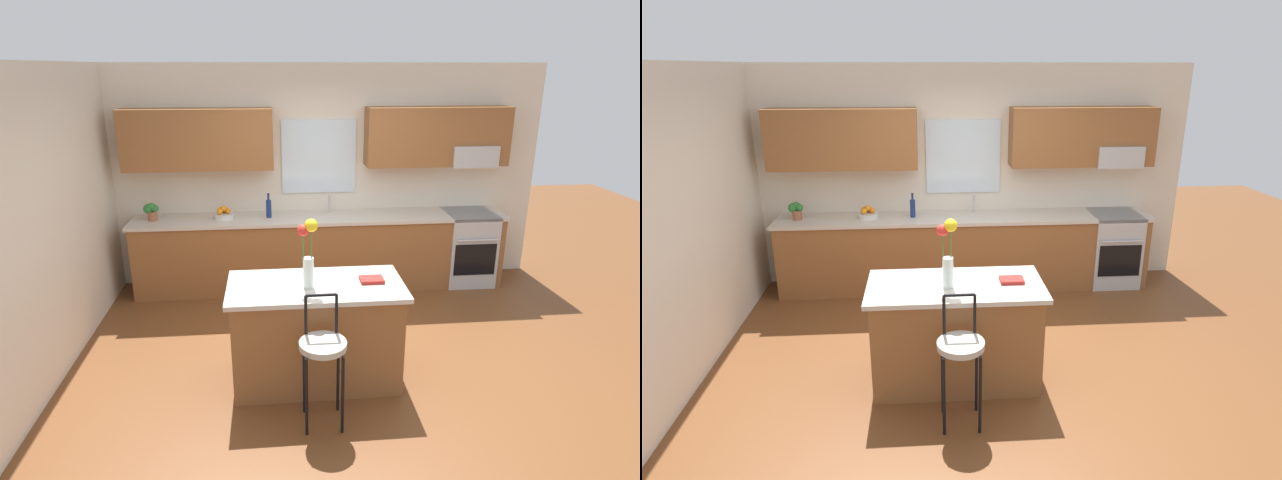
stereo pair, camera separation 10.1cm
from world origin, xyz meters
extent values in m
plane|color=brown|center=(0.00, 0.00, 0.00)|extent=(14.00, 14.00, 0.00)
cube|color=beige|center=(-2.56, 0.30, 1.35)|extent=(0.12, 4.60, 2.70)
cube|color=beige|center=(0.00, 2.06, 1.35)|extent=(5.60, 0.12, 2.70)
cube|color=brown|center=(-1.43, 1.83, 1.85)|extent=(1.74, 0.34, 0.70)
cube|color=brown|center=(1.43, 1.83, 1.85)|extent=(1.74, 0.34, 0.70)
cube|color=silver|center=(0.00, 1.99, 1.60)|extent=(0.92, 0.03, 0.90)
cube|color=#B7BABC|center=(1.87, 1.80, 1.62)|extent=(0.56, 0.36, 0.26)
cube|color=brown|center=(0.00, 1.70, 0.44)|extent=(4.50, 0.60, 0.88)
cube|color=beige|center=(0.00, 1.70, 0.90)|extent=(4.56, 0.64, 0.04)
cube|color=#B7BABC|center=(0.12, 1.70, 0.85)|extent=(0.54, 0.38, 0.11)
cylinder|color=#B7BABC|center=(0.12, 1.86, 1.03)|extent=(0.02, 0.02, 0.22)
cylinder|color=#B7BABC|center=(0.12, 1.80, 1.14)|extent=(0.02, 0.12, 0.02)
cube|color=#B7BABC|center=(1.87, 1.68, 0.46)|extent=(0.60, 0.60, 0.92)
cube|color=black|center=(1.87, 1.38, 0.40)|extent=(0.52, 0.02, 0.40)
cylinder|color=#B7BABC|center=(1.87, 1.35, 0.66)|extent=(0.50, 0.02, 0.02)
cube|color=brown|center=(-0.25, -0.36, 0.44)|extent=(1.41, 0.67, 0.88)
cube|color=beige|center=(-0.25, -0.36, 0.90)|extent=(1.49, 0.75, 0.04)
cylinder|color=black|center=(-0.38, -1.09, 0.33)|extent=(0.02, 0.02, 0.66)
cylinder|color=black|center=(-0.11, -1.09, 0.33)|extent=(0.02, 0.02, 0.66)
cylinder|color=black|center=(-0.38, -0.82, 0.33)|extent=(0.02, 0.02, 0.66)
cylinder|color=black|center=(-0.11, -0.82, 0.33)|extent=(0.02, 0.02, 0.66)
cylinder|color=#B2ADA3|center=(-0.25, -0.96, 0.69)|extent=(0.36, 0.36, 0.05)
cylinder|color=black|center=(-0.36, -0.82, 0.87)|extent=(0.02, 0.02, 0.32)
cylinder|color=black|center=(-0.13, -0.82, 0.87)|extent=(0.02, 0.02, 0.32)
cylinder|color=black|center=(-0.25, -0.82, 1.03)|extent=(0.23, 0.02, 0.02)
cylinder|color=silver|center=(-0.31, -0.42, 1.05)|extent=(0.09, 0.09, 0.26)
cylinder|color=#3D722D|center=(-0.29, -0.43, 1.23)|extent=(0.01, 0.01, 0.46)
sphere|color=yellow|center=(-0.29, -0.43, 1.46)|extent=(0.11, 0.11, 0.11)
cylinder|color=#3D722D|center=(-0.35, -0.42, 1.21)|extent=(0.01, 0.01, 0.42)
sphere|color=red|center=(-0.35, -0.42, 1.42)|extent=(0.10, 0.10, 0.10)
cube|color=maroon|center=(0.23, -0.35, 0.94)|extent=(0.20, 0.15, 0.03)
cylinder|color=silver|center=(-1.17, 1.70, 0.95)|extent=(0.24, 0.24, 0.06)
sphere|color=orange|center=(-1.12, 1.70, 1.01)|extent=(0.07, 0.07, 0.07)
sphere|color=orange|center=(-1.16, 1.75, 1.01)|extent=(0.07, 0.07, 0.07)
sphere|color=orange|center=(-1.22, 1.73, 1.01)|extent=(0.08, 0.08, 0.08)
sphere|color=orange|center=(-1.22, 1.67, 1.01)|extent=(0.07, 0.07, 0.07)
sphere|color=orange|center=(-1.17, 1.70, 1.04)|extent=(0.07, 0.07, 0.07)
cylinder|color=navy|center=(-0.63, 1.70, 1.03)|extent=(0.06, 0.06, 0.21)
cylinder|color=navy|center=(-0.63, 1.70, 1.17)|extent=(0.03, 0.03, 0.07)
cylinder|color=black|center=(-0.63, 1.70, 1.21)|extent=(0.03, 0.03, 0.02)
cylinder|color=#9E5B3D|center=(-2.01, 1.70, 0.98)|extent=(0.11, 0.11, 0.11)
sphere|color=#2D7A33|center=(-2.01, 1.70, 1.09)|extent=(0.09, 0.09, 0.09)
sphere|color=#2D7A33|center=(-2.05, 1.71, 1.06)|extent=(0.12, 0.12, 0.12)
sphere|color=#2D7A33|center=(-1.97, 1.69, 1.07)|extent=(0.09, 0.09, 0.09)
camera|label=1|loc=(-0.59, -4.31, 2.65)|focal=28.84mm
camera|label=2|loc=(-0.49, -4.32, 2.65)|focal=28.84mm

